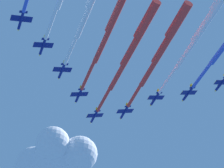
{
  "coord_description": "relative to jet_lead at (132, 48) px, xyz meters",
  "views": [
    {
      "loc": [
        26.55,
        -117.43,
        35.13
      ],
      "look_at": [
        0.0,
        0.0,
        166.05
      ],
      "focal_mm": 65.26,
      "sensor_mm": 36.0,
      "label": 1
    }
  ],
  "objects": [
    {
      "name": "jet_lead",
      "position": [
        0.0,
        0.0,
        0.0
      ],
      "size": [
        43.71,
        61.53,
        4.57
      ],
      "color": "navy"
    },
    {
      "name": "jet_port_inner",
      "position": [
        -1.8,
        -18.87,
        0.49
      ],
      "size": [
        46.26,
        68.09,
        4.56
      ],
      "color": "navy"
    },
    {
      "name": "jet_starboard_inner",
      "position": [
        12.45,
        0.58,
        -2.1
      ],
      "size": [
        39.92,
        57.64,
        4.56
      ],
      "color": "navy"
    },
    {
      "name": "jet_starboard_mid",
      "position": [
        30.21,
        -4.77,
        1.51
      ],
      "size": [
        44.35,
        62.81,
        4.51
      ],
      "color": "navy"
    },
    {
      "name": "cloud_puff",
      "position": [
        -50.26,
        56.28,
        -5.26
      ],
      "size": [
        43.81,
        34.15,
        26.46
      ],
      "color": "white"
    }
  ]
}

